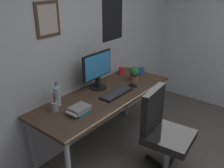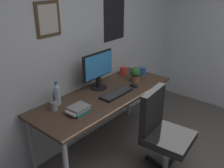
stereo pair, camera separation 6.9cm
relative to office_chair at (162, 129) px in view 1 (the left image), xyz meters
The scene contains 12 objects.
wall_back 1.37m from the office_chair, 99.30° to the left, with size 4.40×0.10×2.60m.
desk 0.72m from the office_chair, 96.77° to the left, with size 1.79×0.67×0.75m.
office_chair is the anchor object (origin of this frame).
monitor 0.99m from the office_chair, 90.60° to the left, with size 0.46×0.20×0.43m.
keyboard 0.64m from the office_chair, 91.24° to the left, with size 0.43×0.15×0.03m.
computer_mouse 0.68m from the office_chair, 63.10° to the left, with size 0.06×0.11×0.04m.
water_bottle 1.13m from the office_chair, 122.79° to the left, with size 0.07×0.07×0.25m.
coffee_mug_near 1.02m from the office_chair, 45.79° to the left, with size 0.12×0.08×0.10m.
coffee_mug_far 1.09m from the office_chair, 60.03° to the left, with size 0.12×0.09×0.10m.
potted_plant 0.84m from the office_chair, 56.54° to the left, with size 0.13×0.13×0.20m.
pen_cup 1.12m from the office_chair, 129.35° to the left, with size 0.07×0.07×0.20m.
book_stack_left 0.88m from the office_chair, 132.96° to the left, with size 0.21×0.15×0.07m.
Camera 1 is at (-1.83, 0.10, 1.98)m, focal length 39.74 mm.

